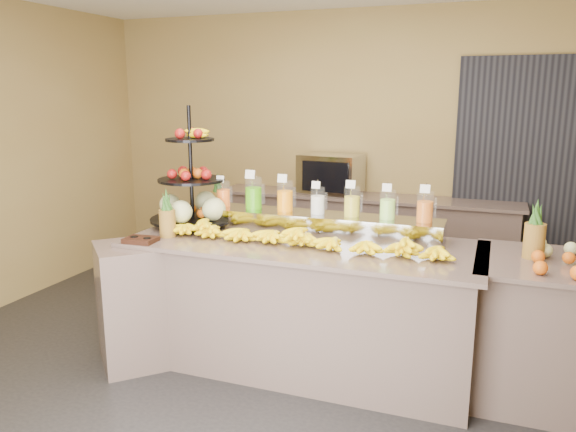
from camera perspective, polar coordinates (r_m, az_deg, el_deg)
The scene contains 20 objects.
ground at distance 4.06m, azimuth -0.04°, elevation -16.50°, with size 6.00×6.00×0.00m, color black.
room_envelope at distance 4.24m, azimuth 6.17°, elevation 11.20°, with size 6.04×5.02×2.82m.
buffet_counter at distance 4.12m, azimuth -0.28°, elevation -8.90°, with size 2.75×1.25×0.93m.
right_counter at distance 4.04m, azimuth 25.83°, elevation -10.60°, with size 1.08×0.88×0.93m.
back_ledge at distance 5.90m, azimuth 7.65°, elevation -2.34°, with size 3.10×0.55×0.93m.
pitcher_tray at distance 4.20m, azimuth 3.01°, elevation -0.75°, with size 1.85×0.30×0.15m, color gray.
juice_pitcher_orange_a at distance 4.46m, azimuth -6.57°, elevation 2.10°, with size 0.11×0.11×0.26m.
juice_pitcher_green at distance 4.34m, azimuth -3.52°, elevation 2.15°, with size 0.13×0.14×0.32m.
juice_pitcher_orange_b at distance 4.25m, azimuth -0.31°, elevation 1.85°, with size 0.12×0.13×0.30m.
juice_pitcher_milk at distance 4.17m, azimuth 3.04°, elevation 1.43°, with size 0.11×0.11×0.26m.
juice_pitcher_lemon at distance 4.10m, azimuth 6.51°, elevation 1.28°, with size 0.12×0.12×0.28m.
juice_pitcher_lime at distance 4.04m, azimuth 10.08°, elevation 0.97°, with size 0.11×0.12×0.27m.
juice_pitcher_orange_c at distance 4.01m, azimuth 13.74°, elevation 0.74°, with size 0.12×0.12×0.28m.
banana_heap at distance 3.89m, azimuth 1.22°, elevation -1.95°, with size 2.09×0.19×0.17m.
fruit_stand at distance 4.46m, azimuth -9.22°, elevation 2.00°, with size 0.71×0.71×0.94m.
condiment_caddy at distance 4.09m, azimuth -14.73°, elevation -2.36°, with size 0.22×0.16×0.03m, color black.
pineapple_left_a at distance 4.18m, azimuth -12.17°, elevation -0.32°, with size 0.12×0.12×0.36m.
pineapple_left_b at distance 4.74m, azimuth -7.12°, elevation 1.50°, with size 0.12×0.12×0.38m.
right_fruit_pile at distance 3.77m, azimuth 25.81°, elevation -3.59°, with size 0.43×0.41×0.22m.
oven_warmer at distance 5.86m, azimuth 4.39°, elevation 4.28°, with size 0.61×0.43×0.41m, color gray.
Camera 1 is at (1.24, -3.32, 1.96)m, focal length 35.00 mm.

